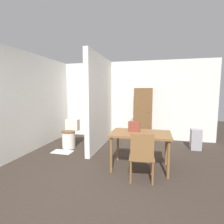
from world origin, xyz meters
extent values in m
plane|color=#382D26|center=(0.00, 0.00, 0.00)|extent=(16.00, 16.00, 0.00)
cube|color=white|center=(0.00, 3.70, 1.25)|extent=(5.36, 0.12, 2.50)
cube|color=white|center=(-2.24, 1.82, 1.25)|extent=(0.12, 4.64, 2.50)
cube|color=white|center=(-0.61, 2.60, 1.25)|extent=(0.12, 2.09, 2.50)
cube|color=brown|center=(0.60, 1.35, 0.71)|extent=(1.16, 0.74, 0.04)
cylinder|color=brown|center=(0.08, 1.04, 0.34)|extent=(0.05, 0.05, 0.69)
cylinder|color=brown|center=(1.12, 1.04, 0.34)|extent=(0.05, 0.05, 0.69)
cylinder|color=brown|center=(0.08, 1.66, 0.34)|extent=(0.05, 0.05, 0.69)
cylinder|color=brown|center=(1.12, 1.66, 0.34)|extent=(0.05, 0.05, 0.69)
cube|color=brown|center=(0.66, 0.92, 0.41)|extent=(0.46, 0.46, 0.04)
cube|color=brown|center=(0.68, 0.72, 0.65)|extent=(0.38, 0.06, 0.43)
cylinder|color=brown|center=(0.47, 1.08, 0.20)|extent=(0.04, 0.04, 0.39)
cylinder|color=brown|center=(0.83, 1.11, 0.20)|extent=(0.04, 0.04, 0.39)
cylinder|color=brown|center=(0.50, 0.72, 0.20)|extent=(0.04, 0.04, 0.39)
cylinder|color=brown|center=(0.86, 0.75, 0.20)|extent=(0.04, 0.04, 0.39)
cylinder|color=silver|center=(-1.40, 2.18, 0.22)|extent=(0.35, 0.35, 0.44)
cylinder|color=brown|center=(-1.40, 2.18, 0.45)|extent=(0.37, 0.37, 0.02)
cube|color=silver|center=(-1.40, 2.42, 0.60)|extent=(0.37, 0.18, 0.32)
cube|color=brown|center=(0.47, 1.43, 0.83)|extent=(0.23, 0.13, 0.20)
torus|color=brown|center=(0.47, 1.43, 0.93)|extent=(0.14, 0.01, 0.14)
cube|color=brown|center=(0.51, 3.46, 0.82)|extent=(0.55, 0.33, 1.64)
sphere|color=black|center=(0.66, 3.29, 0.90)|extent=(0.02, 0.02, 0.02)
cube|color=silver|center=(-1.40, 1.82, 0.01)|extent=(0.51, 0.30, 0.01)
cube|color=#9E9EA3|center=(1.94, 2.85, 0.27)|extent=(0.26, 0.23, 0.55)
camera|label=1|loc=(0.86, -2.05, 1.53)|focal=28.00mm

